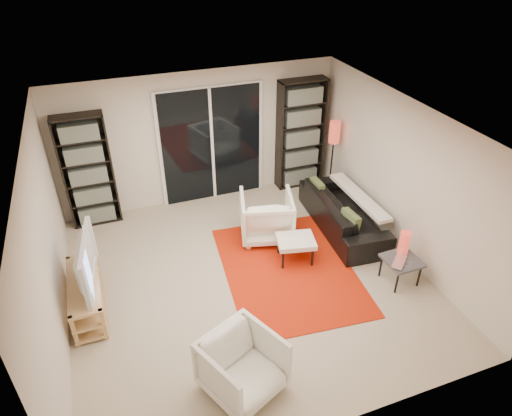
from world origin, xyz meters
The scene contains 20 objects.
floor centered at (0.00, 0.00, 0.00)m, with size 5.00×5.00×0.00m, color beige.
wall_back centered at (0.00, 2.50, 1.20)m, with size 5.00×0.02×2.40m, color beige.
wall_front centered at (0.00, -2.50, 1.20)m, with size 5.00×0.02×2.40m, color beige.
wall_left centered at (-2.50, 0.00, 1.20)m, with size 0.02×5.00×2.40m, color beige.
wall_right centered at (2.50, 0.00, 1.20)m, with size 0.02×5.00×2.40m, color beige.
ceiling centered at (0.00, 0.00, 2.40)m, with size 5.00×5.00×0.02m, color white.
sliding_door centered at (0.20, 2.46, 1.05)m, with size 1.92×0.08×2.16m.
bookshelf_left centered at (-1.95, 2.33, 0.98)m, with size 0.80×0.30×1.95m.
bookshelf_right centered at (1.90, 2.33, 1.05)m, with size 0.90×0.30×2.10m.
tv_stand centered at (-2.22, 0.14, 0.26)m, with size 0.41×1.27×0.50m.
tv centered at (-2.20, 0.14, 0.82)m, with size 1.13×0.15×0.65m, color black.
rug centered at (0.65, -0.03, 0.01)m, with size 1.89×2.56×0.01m, color red.
sofa centered at (1.96, 0.68, 0.30)m, with size 2.08×0.81×0.61m, color black.
armchair_back centered at (0.65, 0.90, 0.39)m, with size 0.83×0.86×0.78m, color white.
armchair_front centered at (-0.66, -1.73, 0.36)m, with size 0.78×0.80×0.73m, color white.
ottoman centered at (0.84, 0.15, 0.35)m, with size 0.65×0.57×0.40m.
side_table centered at (2.06, -0.82, 0.36)m, with size 0.50×0.50×0.40m.
laptop centered at (2.01, -0.91, 0.41)m, with size 0.36×0.23×0.03m, color silver.
table_lamp centered at (2.16, -0.68, 0.57)m, with size 0.15×0.15×0.35m, color red.
floor_lamp centered at (2.30, 1.78, 1.12)m, with size 0.22×0.22×1.46m.
Camera 1 is at (-1.65, -4.84, 4.53)m, focal length 32.00 mm.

